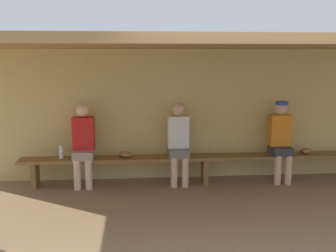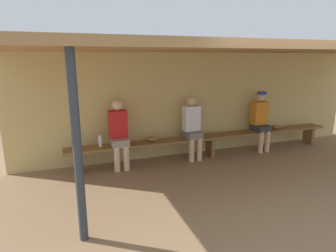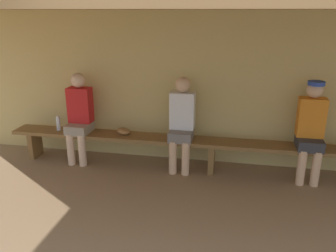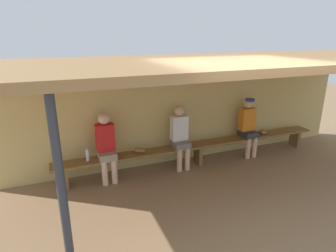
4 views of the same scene
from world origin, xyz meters
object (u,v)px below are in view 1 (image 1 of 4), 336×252
object	(u,v)px
baseball_glove_dark_brown	(306,151)
player_shirtless_tan	(280,137)
bench	(205,160)
water_bottle_blue	(61,152)
player_rightmost	(179,140)
baseball_glove_worn	(125,154)
player_in_white	(83,142)

from	to	relation	value
baseball_glove_dark_brown	player_shirtless_tan	bearing A→B (deg)	136.55
bench	player_shirtless_tan	xyz separation A→B (m)	(1.27, 0.00, 0.36)
water_bottle_blue	player_rightmost	bearing A→B (deg)	-0.22
player_shirtless_tan	water_bottle_blue	size ratio (longest dim) A/B	6.06
bench	water_bottle_blue	bearing A→B (deg)	179.74
baseball_glove_dark_brown	baseball_glove_worn	world-z (taller)	same
player_in_white	baseball_glove_worn	size ratio (longest dim) A/B	5.56
player_shirtless_tan	player_in_white	xyz separation A→B (m)	(-3.24, -0.00, -0.02)
bench	player_in_white	xyz separation A→B (m)	(-1.97, 0.00, 0.34)
player_shirtless_tan	player_in_white	bearing A→B (deg)	-179.99
bench	player_rightmost	distance (m)	0.55
player_shirtless_tan	water_bottle_blue	xyz separation A→B (m)	(-3.59, 0.01, -0.18)
bench	player_rightmost	bearing A→B (deg)	179.60
water_bottle_blue	bench	bearing A→B (deg)	-0.26
player_rightmost	baseball_glove_dark_brown	size ratio (longest dim) A/B	5.56
player_in_white	player_rightmost	bearing A→B (deg)	0.00
water_bottle_blue	baseball_glove_worn	size ratio (longest dim) A/B	0.92
player_in_white	baseball_glove_worn	world-z (taller)	player_in_white
bench	baseball_glove_worn	xyz separation A→B (m)	(-1.31, 0.03, 0.12)
player_rightmost	water_bottle_blue	world-z (taller)	player_rightmost
player_shirtless_tan	baseball_glove_dark_brown	bearing A→B (deg)	2.80
water_bottle_blue	baseball_glove_worn	xyz separation A→B (m)	(1.02, 0.02, -0.06)
player_in_white	bench	bearing A→B (deg)	-0.09
baseball_glove_worn	bench	bearing A→B (deg)	-141.88
baseball_glove_dark_brown	baseball_glove_worn	bearing A→B (deg)	133.66
water_bottle_blue	baseball_glove_dark_brown	bearing A→B (deg)	0.22
water_bottle_blue	player_shirtless_tan	bearing A→B (deg)	-0.11
bench	player_rightmost	size ratio (longest dim) A/B	4.49
player_rightmost	water_bottle_blue	xyz separation A→B (m)	(-1.89, 0.01, -0.16)
bench	water_bottle_blue	distance (m)	2.33
player_rightmost	bench	bearing A→B (deg)	-0.40
player_rightmost	player_shirtless_tan	distance (m)	1.71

